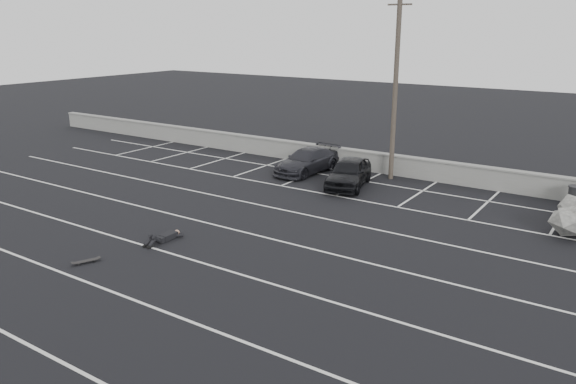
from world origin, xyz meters
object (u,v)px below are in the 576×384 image
Objects in this scene: car_right at (307,161)px; person at (168,233)px; trash_bin at (575,197)px; utility_pole at (395,88)px; skateboard at (86,261)px; car_left at (349,172)px.

car_right is 10.99m from person.
person is (-11.63, -12.16, -0.27)m from trash_bin.
trash_bin is (8.39, -0.11, -4.05)m from utility_pole.
utility_pole is 11.74× the size of skateboard.
car_right is 0.48× the size of utility_pole.
utility_pole reaches higher than car_left.
trash_bin is at bearing 9.38° from car_right.
car_right is at bearing 114.69° from skateboard.
car_left is at bearing -166.03° from trash_bin.
car_left is 1.93× the size of person.
car_left is 9.78m from trash_bin.
person is at bearing -116.55° from car_left.
utility_pole is 9.39× the size of trash_bin.
utility_pole reaches higher than car_right.
skateboard is (-12.28, -15.19, -0.41)m from trash_bin.
car_right is 5.64× the size of skateboard.
car_left reaches higher than person.
car_left is 4.69m from utility_pole.
car_right is at bearing -174.50° from trash_bin.
person reaches higher than skateboard.
car_left is at bearing -113.91° from utility_pole.
person is at bearing -81.29° from car_right.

